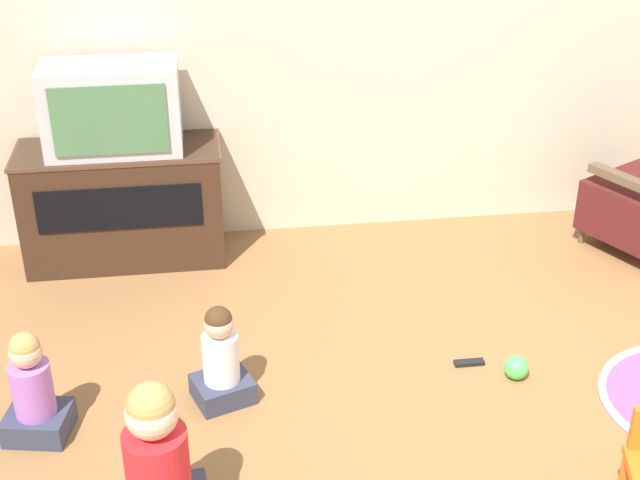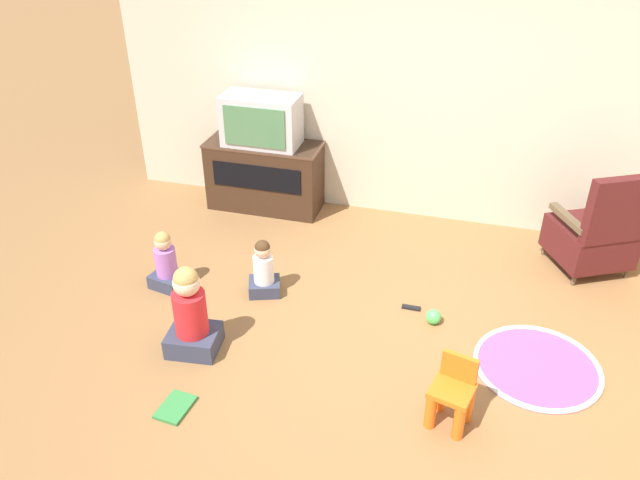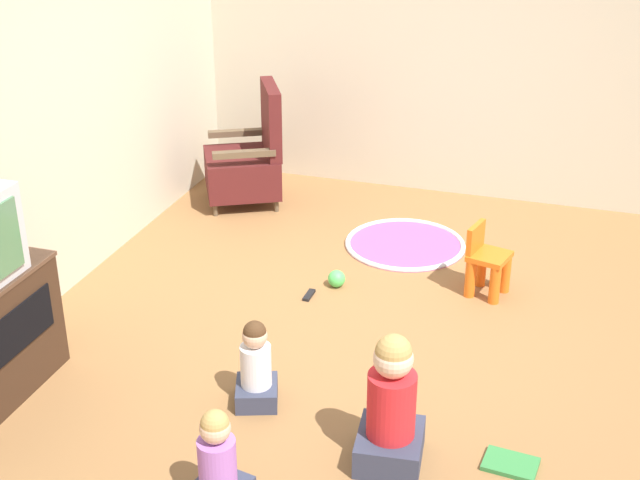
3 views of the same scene
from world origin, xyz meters
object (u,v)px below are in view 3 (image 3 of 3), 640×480
book (511,464)px  toy_ball (337,279)px  yellow_kid_chair (486,264)px  child_watching_center (391,408)px  black_armchair (248,161)px  child_watching_right (217,466)px  child_watching_left (256,368)px  remote_control (309,295)px

book → toy_ball: bearing=-42.9°
yellow_kid_chair → toy_ball: 1.01m
toy_ball → book: size_ratio=0.43×
toy_ball → book: (-1.53, -1.36, -0.05)m
child_watching_center → book: 0.67m
black_armchair → child_watching_right: 3.67m
yellow_kid_chair → child_watching_center: 1.90m
child_watching_left → child_watching_right: (-0.82, -0.13, 0.01)m
child_watching_center → remote_control: 1.76m
yellow_kid_chair → toy_ball: yellow_kid_chair is taller
child_watching_right → toy_ball: size_ratio=4.43×
child_watching_center → remote_control: bearing=25.3°
child_watching_left → child_watching_center: 0.85m
toy_ball → remote_control: bearing=144.9°
black_armchair → book: (-2.76, -2.49, -0.35)m
yellow_kid_chair → child_watching_center: (-1.89, 0.20, 0.09)m
child_watching_center → child_watching_right: size_ratio=1.35×
toy_ball → child_watching_left: bearing=178.8°
yellow_kid_chair → child_watching_left: bearing=162.4°
child_watching_left → book: (-0.12, -1.39, -0.21)m
yellow_kid_chair → child_watching_left: (-1.63, 1.01, 0.00)m
child_watching_right → remote_control: size_ratio=3.53×
child_watching_center → book: child_watching_center is taller
black_armchair → yellow_kid_chair: (-1.01, -2.11, -0.14)m
yellow_kid_chair → black_armchair: bearing=78.5°
yellow_kid_chair → remote_control: yellow_kid_chair is taller
child_watching_right → child_watching_center: bearing=-39.0°
child_watching_right → book: size_ratio=1.90×
child_watching_left → child_watching_right: 0.83m
yellow_kid_chair → toy_ball: (-0.22, 0.98, -0.16)m
child_watching_right → book: (0.69, -1.26, -0.22)m
book → remote_control: 2.01m
yellow_kid_chair → remote_control: bearing=124.3°
child_watching_center → book: bearing=-83.4°
black_armchair → toy_ball: black_armchair is taller
toy_ball → remote_control: toy_ball is taller
child_watching_left → book: size_ratio=1.81×
child_watching_right → yellow_kid_chair: bearing=-8.4°
black_armchair → yellow_kid_chair: black_armchair is taller
child_watching_center → book: size_ratio=2.57×
yellow_kid_chair → child_watching_right: bearing=174.5°
yellow_kid_chair → toy_ball: size_ratio=4.05×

